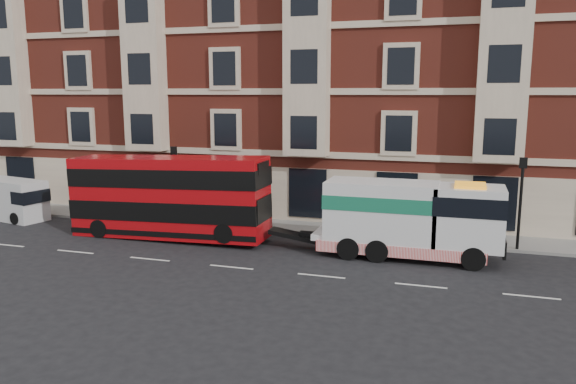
% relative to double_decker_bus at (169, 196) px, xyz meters
% --- Properties ---
extents(ground, '(120.00, 120.00, 0.00)m').
position_rel_double_decker_bus_xyz_m(ground, '(5.00, -3.69, -2.23)').
color(ground, black).
rests_on(ground, ground).
extents(sidewalk, '(90.00, 3.00, 0.15)m').
position_rel_double_decker_bus_xyz_m(sidewalk, '(5.00, 3.81, -2.16)').
color(sidewalk, slate).
rests_on(sidewalk, ground).
extents(victorian_terrace, '(45.00, 12.00, 20.40)m').
position_rel_double_decker_bus_xyz_m(victorian_terrace, '(5.50, 11.31, 7.83)').
color(victorian_terrace, maroon).
rests_on(victorian_terrace, ground).
extents(lamp_post_west, '(0.35, 0.15, 4.35)m').
position_rel_double_decker_bus_xyz_m(lamp_post_west, '(-1.00, 2.51, 0.45)').
color(lamp_post_west, black).
rests_on(lamp_post_west, sidewalk).
extents(lamp_post_east, '(0.35, 0.15, 4.35)m').
position_rel_double_decker_bus_xyz_m(lamp_post_east, '(17.00, 2.51, 0.45)').
color(lamp_post_east, black).
rests_on(lamp_post_east, sidewalk).
extents(double_decker_bus, '(10.40, 2.39, 4.21)m').
position_rel_double_decker_bus_xyz_m(double_decker_bus, '(0.00, 0.00, 0.00)').
color(double_decker_bus, '#AB090E').
rests_on(double_decker_bus, ground).
extents(tow_truck, '(8.33, 2.46, 3.47)m').
position_rel_double_decker_bus_xyz_m(tow_truck, '(12.05, 0.00, -0.39)').
color(tow_truck, silver).
rests_on(tow_truck, ground).
extents(box_van, '(4.82, 2.75, 2.36)m').
position_rel_double_decker_bus_xyz_m(box_van, '(-11.19, 1.22, -1.07)').
color(box_van, silver).
rests_on(box_van, ground).
extents(pedestrian, '(0.70, 0.66, 1.62)m').
position_rel_double_decker_bus_xyz_m(pedestrian, '(-1.20, 3.19, -1.27)').
color(pedestrian, '#1C2338').
rests_on(pedestrian, sidewalk).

